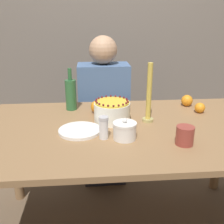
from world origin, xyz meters
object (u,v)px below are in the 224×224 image
at_px(sugar_shaker, 104,128).
at_px(person_man_blue_shirt, 104,120).
at_px(cake, 112,111).
at_px(sugar_bowl, 125,130).
at_px(candle, 149,98).
at_px(bottle, 71,94).

xyz_separation_m(sugar_shaker, person_man_blue_shirt, (0.04, 0.81, -0.29)).
xyz_separation_m(cake, sugar_shaker, (-0.06, -0.23, -0.00)).
relative_size(sugar_bowl, person_man_blue_shirt, 0.10).
xyz_separation_m(cake, sugar_bowl, (0.04, -0.24, -0.02)).
xyz_separation_m(sugar_bowl, person_man_blue_shirt, (-0.06, 0.82, -0.27)).
relative_size(sugar_bowl, sugar_shaker, 1.03).
distance_m(candle, person_man_blue_shirt, 0.74).
distance_m(sugar_bowl, bottle, 0.56).
height_order(cake, sugar_bowl, cake).
bearing_deg(cake, bottle, 137.66).
bearing_deg(person_man_blue_shirt, cake, 91.83).
xyz_separation_m(candle, bottle, (-0.46, 0.25, -0.04)).
distance_m(cake, sugar_bowl, 0.25).
relative_size(bottle, person_man_blue_shirt, 0.23).
bearing_deg(bottle, person_man_blue_shirt, 56.24).
bearing_deg(sugar_shaker, sugar_bowl, -6.20).
bearing_deg(sugar_bowl, cake, 100.25).
bearing_deg(cake, candle, -6.31).
bearing_deg(person_man_blue_shirt, sugar_bowl, 94.34).
bearing_deg(person_man_blue_shirt, candle, 110.84).
xyz_separation_m(sugar_bowl, sugar_shaker, (-0.11, 0.01, 0.02)).
bearing_deg(candle, cake, 173.69).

